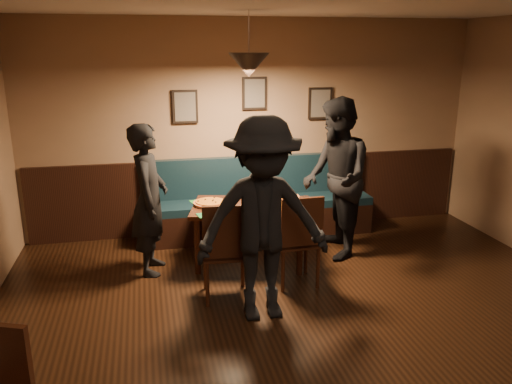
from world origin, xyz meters
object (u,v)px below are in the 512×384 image
(diner_front, at_px, (263,221))
(tabasco_bottle, at_px, (294,200))
(diner_right, at_px, (336,179))
(booth_bench, at_px, (259,199))
(diner_left, at_px, (149,200))
(chair_near_right, at_px, (295,238))
(soda_glass, at_px, (306,203))
(chair_near_left, at_px, (225,249))
(dining_table, at_px, (250,234))

(diner_front, xyz_separation_m, tabasco_bottle, (0.64, 1.17, -0.19))
(diner_right, bearing_deg, booth_bench, -133.23)
(booth_bench, relative_size, diner_left, 1.80)
(diner_left, bearing_deg, tabasco_bottle, -83.00)
(chair_near_right, distance_m, tabasco_bottle, 0.63)
(soda_glass, bearing_deg, chair_near_right, -122.53)
(diner_right, bearing_deg, soda_glass, -50.05)
(booth_bench, height_order, diner_front, diner_front)
(diner_left, bearing_deg, soda_glass, -90.93)
(diner_left, bearing_deg, diner_front, -132.12)
(soda_glass, bearing_deg, chair_near_left, -153.63)
(diner_right, relative_size, tabasco_bottle, 15.88)
(chair_near_right, bearing_deg, diner_front, -130.66)
(diner_front, relative_size, tabasco_bottle, 15.77)
(chair_near_left, height_order, soda_glass, chair_near_left)
(chair_near_left, xyz_separation_m, diner_front, (0.28, -0.44, 0.43))
(chair_near_left, xyz_separation_m, diner_left, (-0.70, 0.79, 0.32))
(booth_bench, distance_m, chair_near_right, 1.49)
(dining_table, height_order, diner_front, diner_front)
(chair_near_right, bearing_deg, diner_left, 155.35)
(dining_table, bearing_deg, soda_glass, -14.23)
(chair_near_right, relative_size, diner_front, 0.53)
(diner_front, distance_m, tabasco_bottle, 1.34)
(chair_near_left, xyz_separation_m, soda_glass, (0.98, 0.49, 0.26))
(diner_left, distance_m, diner_right, 2.15)
(chair_near_left, distance_m, diner_front, 0.68)
(diner_left, distance_m, soda_glass, 1.71)
(dining_table, height_order, tabasco_bottle, tabasco_bottle)
(tabasco_bottle, bearing_deg, soda_glass, -75.10)
(dining_table, bearing_deg, tabasco_bottle, 6.45)
(diner_left, distance_m, tabasco_bottle, 1.62)
(soda_glass, bearing_deg, dining_table, 151.92)
(diner_left, xyz_separation_m, tabasco_bottle, (1.62, -0.06, -0.09))
(dining_table, bearing_deg, booth_bench, 84.42)
(diner_right, bearing_deg, diner_left, -84.04)
(diner_front, relative_size, soda_glass, 11.52)
(booth_bench, relative_size, soda_glass, 18.39)
(booth_bench, bearing_deg, diner_left, -148.75)
(booth_bench, xyz_separation_m, chair_near_left, (-0.71, -1.65, 0.01))
(diner_left, bearing_deg, diner_right, -80.20)
(booth_bench, height_order, chair_near_right, same)
(booth_bench, distance_m, diner_left, 1.69)
(chair_near_right, height_order, tabasco_bottle, chair_near_right)
(chair_near_left, bearing_deg, diner_right, 33.19)
(booth_bench, relative_size, tabasco_bottle, 25.18)
(chair_near_left, height_order, chair_near_right, chair_near_left)
(chair_near_left, bearing_deg, booth_bench, 70.70)
(chair_near_right, distance_m, soda_glass, 0.47)
(booth_bench, xyz_separation_m, diner_right, (0.74, -0.84, 0.45))
(booth_bench, xyz_separation_m, soda_glass, (0.27, -1.16, 0.27))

